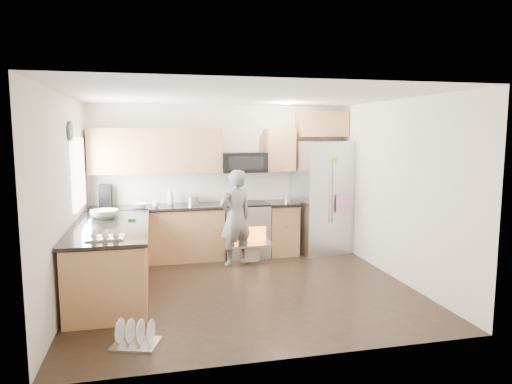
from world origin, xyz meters
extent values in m
plane|color=black|center=(0.00, 0.00, 0.00)|extent=(4.50, 4.50, 0.00)
cube|color=silver|center=(0.00, 2.00, 1.30)|extent=(4.50, 0.04, 2.60)
cube|color=silver|center=(0.00, -2.00, 1.30)|extent=(4.50, 0.04, 2.60)
cube|color=silver|center=(-2.25, 0.00, 1.30)|extent=(0.04, 4.00, 2.60)
cube|color=silver|center=(2.25, 0.00, 1.30)|extent=(0.04, 4.00, 2.60)
cube|color=white|center=(0.00, 0.00, 2.60)|extent=(4.50, 4.00, 0.04)
cube|color=white|center=(-2.23, 1.00, 1.55)|extent=(0.04, 1.00, 1.00)
cylinder|color=#FFEBCC|center=(0.90, 1.10, 2.58)|extent=(0.14, 0.14, 0.02)
cylinder|color=#474754|center=(-2.22, 0.45, 2.15)|extent=(0.03, 0.26, 0.26)
cube|color=#B07046|center=(-1.12, 1.70, 0.43)|extent=(2.15, 0.60, 0.87)
cube|color=black|center=(-1.12, 1.69, 0.91)|extent=(2.19, 0.64, 0.04)
cube|color=#B07046|center=(1.00, 1.70, 0.43)|extent=(0.50, 0.60, 0.87)
cube|color=black|center=(1.00, 1.69, 0.91)|extent=(0.54, 0.64, 0.04)
cube|color=#B07046|center=(-1.12, 1.83, 1.83)|extent=(2.16, 0.33, 0.74)
cube|color=#B07046|center=(1.00, 1.83, 1.83)|extent=(0.50, 0.33, 0.74)
cube|color=#B07046|center=(1.78, 1.83, 2.28)|extent=(0.90, 0.33, 0.44)
imported|color=white|center=(-1.41, 1.65, 0.96)|extent=(0.28, 0.28, 0.07)
imported|color=white|center=(-0.91, 1.82, 1.06)|extent=(0.11, 0.11, 0.28)
imported|color=white|center=(-1.16, 1.60, 0.97)|extent=(0.11, 0.11, 0.09)
cylinder|color=#B7B7BC|center=(-0.54, 1.81, 0.99)|extent=(0.20, 0.20, 0.14)
cube|color=black|center=(-1.96, 1.86, 1.11)|extent=(0.19, 0.23, 0.36)
cylinder|color=#B7B7BC|center=(1.09, 1.65, 0.96)|extent=(0.09, 0.09, 0.07)
cube|color=#B07046|center=(-1.75, 0.25, 0.43)|extent=(0.90, 2.30, 0.87)
cube|color=black|center=(-1.75, 0.25, 0.91)|extent=(0.96, 2.36, 0.04)
imported|color=silver|center=(-1.87, 0.75, 0.98)|extent=(0.38, 0.38, 0.12)
cube|color=green|center=(-1.49, 0.52, 0.94)|extent=(0.10, 0.07, 0.03)
cube|color=#B7B7BC|center=(-1.74, -0.56, 0.97)|extent=(0.42, 0.32, 0.09)
cube|color=#B7B7BC|center=(0.35, 1.68, 0.45)|extent=(0.76, 0.62, 0.90)
cube|color=black|center=(0.35, 1.68, 0.92)|extent=(0.76, 0.60, 0.03)
cube|color=orange|center=(0.35, 1.36, 0.40)|extent=(0.56, 0.02, 0.34)
cube|color=#B7B7BC|center=(0.35, 1.20, 0.32)|extent=(0.70, 0.34, 0.03)
cube|color=white|center=(0.35, 1.15, 0.18)|extent=(0.24, 0.03, 0.28)
cube|color=black|center=(0.35, 1.80, 1.62)|extent=(0.76, 0.40, 0.34)
cube|color=#B7B7BC|center=(1.77, 1.70, 0.99)|extent=(1.08, 0.91, 1.98)
cylinder|color=#B7B7BC|center=(1.74, 1.31, 1.13)|extent=(0.03, 0.03, 1.08)
cylinder|color=#B7B7BC|center=(1.80, 1.31, 1.13)|extent=(0.03, 0.03, 1.08)
cube|color=#FE93CF|center=(1.99, 1.32, 0.91)|extent=(0.26, 0.05, 0.32)
cube|color=#85A9D4|center=(1.58, 1.32, 1.45)|extent=(0.19, 0.04, 0.24)
imported|color=slate|center=(0.08, 1.19, 0.77)|extent=(0.66, 0.55, 1.55)
cube|color=#B7B7BC|center=(-1.41, -1.39, 0.01)|extent=(0.53, 0.47, 0.03)
cylinder|color=white|center=(-1.56, -1.34, 0.15)|extent=(0.09, 0.24, 0.25)
cylinder|color=white|center=(-1.46, -1.37, 0.15)|extent=(0.09, 0.24, 0.25)
cylinder|color=white|center=(-1.36, -1.41, 0.15)|extent=(0.09, 0.24, 0.25)
cylinder|color=white|center=(-1.26, -1.44, 0.15)|extent=(0.09, 0.24, 0.25)
camera|label=1|loc=(-1.20, -5.90, 2.12)|focal=32.00mm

